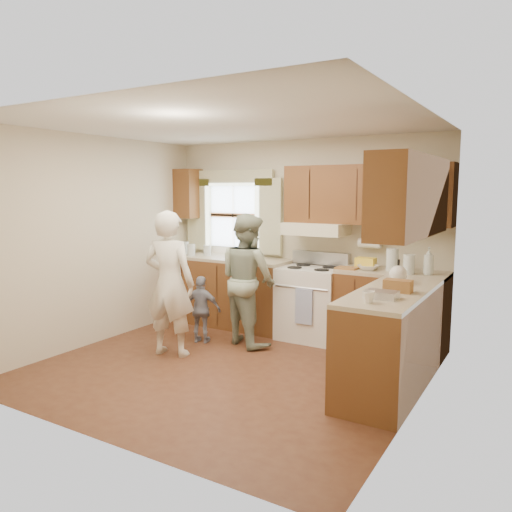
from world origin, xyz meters
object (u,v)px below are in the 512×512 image
Objects in this scene: stove at (312,302)px; woman_left at (170,284)px; child at (202,309)px; woman_right at (248,279)px.

woman_left is (-1.12, -1.39, 0.35)m from stove.
woman_right is at bearing -168.70° from child.
stove is at bearing -158.04° from child.
woman_left reaches higher than woman_right.
child is (-0.50, -0.26, -0.38)m from woman_right.
child is (-1.09, -0.84, -0.06)m from stove.
woman_left reaches higher than child.
child is at bearing -104.32° from woman_left.
woman_right is 1.92× the size of child.
woman_left is 0.96m from woman_right.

